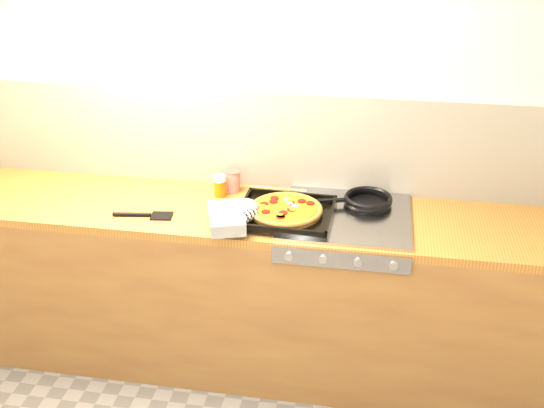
% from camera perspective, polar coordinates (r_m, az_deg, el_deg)
% --- Properties ---
extents(room_shell, '(3.20, 3.20, 3.20)m').
position_cam_1_polar(room_shell, '(3.22, -0.83, 5.73)').
color(room_shell, white).
rests_on(room_shell, ground).
extents(counter_run, '(3.20, 0.62, 0.90)m').
position_cam_1_polar(counter_run, '(3.29, -1.67, -7.55)').
color(counter_run, brown).
rests_on(counter_run, ground).
extents(stovetop, '(0.60, 0.56, 0.02)m').
position_cam_1_polar(stovetop, '(3.01, 6.65, -1.10)').
color(stovetop, '#A0A0A5').
rests_on(stovetop, counter_run).
extents(pizza_on_tray, '(0.59, 0.50, 0.07)m').
position_cam_1_polar(pizza_on_tray, '(2.94, -0.21, -0.72)').
color(pizza_on_tray, black).
rests_on(pizza_on_tray, stovetop).
extents(frying_pan, '(0.41, 0.29, 0.04)m').
position_cam_1_polar(frying_pan, '(3.10, 8.51, 0.32)').
color(frying_pan, black).
rests_on(frying_pan, stovetop).
extents(tomato_can, '(0.10, 0.10, 0.11)m').
position_cam_1_polar(tomato_can, '(3.24, -3.56, 2.08)').
color(tomato_can, '#9D0C12').
rests_on(tomato_can, counter_run).
extents(juice_glass, '(0.07, 0.07, 0.11)m').
position_cam_1_polar(juice_glass, '(3.19, -4.70, 1.67)').
color(juice_glass, '#C95F0B').
rests_on(juice_glass, counter_run).
extents(wooden_spoon, '(0.30, 0.05, 0.02)m').
position_cam_1_polar(wooden_spoon, '(3.24, 1.16, 1.30)').
color(wooden_spoon, '#A78247').
rests_on(wooden_spoon, counter_run).
extents(black_spatula, '(0.29, 0.10, 0.02)m').
position_cam_1_polar(black_spatula, '(3.05, -11.38, -0.97)').
color(black_spatula, black).
rests_on(black_spatula, counter_run).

